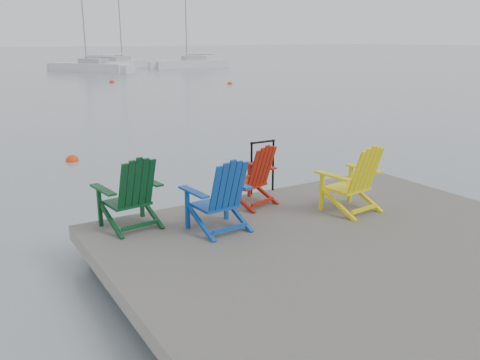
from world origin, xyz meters
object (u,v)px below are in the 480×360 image
buoy_d (112,83)px  chair_yellow (354,178)px  sailboat_far (191,64)px  buoy_a (72,161)px  buoy_c (230,84)px  sailboat_mid (120,65)px  chair_red (252,175)px  chair_green (131,192)px  handrail (262,162)px  chair_blue (220,195)px  sailboat_near (91,68)px

buoy_d → chair_yellow: bearing=-100.7°
sailboat_far → buoy_d: sailboat_far is taller
buoy_a → buoy_c: buoy_c is taller
chair_yellow → sailboat_mid: 48.86m
sailboat_mid → buoy_c: size_ratio=34.39×
buoy_a → buoy_c: bearing=49.9°
chair_red → chair_yellow: (1.15, -1.06, 0.03)m
chair_green → sailboat_far: 48.99m
handrail → buoy_a: handrail is taller
chair_blue → buoy_c: bearing=55.4°
chair_blue → chair_yellow: size_ratio=0.98×
chair_green → buoy_d: chair_green is taller
sailboat_near → sailboat_far: 11.19m
handrail → chair_blue: size_ratio=0.88×
buoy_c → handrail: bearing=-118.8°
handrail → chair_green: chair_green is taller
buoy_d → handrail: bearing=-102.5°
chair_green → buoy_d: (8.90, 29.51, -1.02)m
buoy_c → buoy_d: (-6.61, 5.31, 0.00)m
buoy_d → sailboat_near: bearing=81.1°
chair_blue → chair_yellow: bearing=-13.5°
chair_blue → sailboat_near: sailboat_near is taller
chair_blue → handrail: bearing=34.8°
chair_red → sailboat_mid: (13.06, 46.32, -0.64)m
sailboat_near → buoy_c: size_ratio=31.92×
buoy_a → sailboat_near: bearing=74.0°
buoy_c → chair_red: bearing=-119.2°
handrail → chair_yellow: chair_yellow is taller
handrail → chair_yellow: (0.63, -1.56, -0.02)m
sailboat_far → buoy_d: (-13.07, -14.27, -0.36)m
chair_yellow → sailboat_far: 48.66m
chair_red → buoy_d: (6.94, 29.52, -0.99)m
chair_blue → chair_yellow: (2.12, -0.34, 0.01)m
chair_blue → sailboat_mid: sailboat_mid is taller
sailboat_near → buoy_c: sailboat_near is taller
chair_blue → sailboat_near: (9.89, 42.96, -0.66)m
chair_red → buoy_c: 27.76m
chair_green → sailboat_mid: sailboat_mid is taller
handrail → sailboat_mid: bearing=74.7°
handrail → chair_red: bearing=-136.4°
chair_blue → chair_red: bearing=32.2°
sailboat_near → buoy_d: 12.88m
chair_green → sailboat_far: size_ratio=0.10×
chair_red → sailboat_near: (8.92, 42.24, -0.64)m
buoy_a → buoy_d: size_ratio=0.86×
chair_green → sailboat_far: (21.97, 43.78, -0.66)m
buoy_a → chair_green: bearing=-96.1°
chair_green → chair_blue: size_ratio=1.00×
chair_red → sailboat_near: bearing=60.9°
sailboat_mid → buoy_a: size_ratio=36.22×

